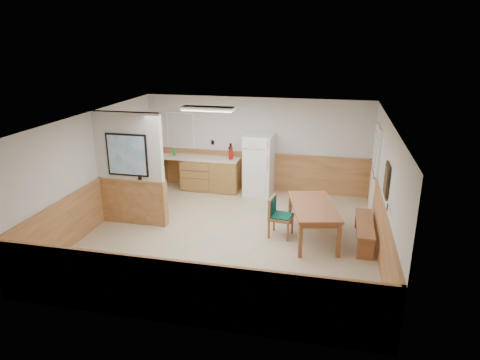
% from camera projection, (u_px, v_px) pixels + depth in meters
% --- Properties ---
extents(ground, '(6.00, 6.00, 0.00)m').
position_uv_depth(ground, '(230.00, 236.00, 8.99)').
color(ground, tan).
rests_on(ground, ground).
extents(ceiling, '(6.00, 6.00, 0.02)m').
position_uv_depth(ceiling, '(229.00, 118.00, 8.19)').
color(ceiling, silver).
rests_on(ceiling, back_wall).
extents(back_wall, '(6.00, 0.02, 2.50)m').
position_uv_depth(back_wall, '(256.00, 145.00, 11.36)').
color(back_wall, silver).
rests_on(back_wall, ground).
extents(right_wall, '(0.02, 6.00, 2.50)m').
position_uv_depth(right_wall, '(385.00, 191.00, 7.97)').
color(right_wall, silver).
rests_on(right_wall, ground).
extents(left_wall, '(0.02, 6.00, 2.50)m').
position_uv_depth(left_wall, '(94.00, 170.00, 9.20)').
color(left_wall, silver).
rests_on(left_wall, ground).
extents(wainscot_back, '(6.00, 0.04, 1.00)m').
position_uv_depth(wainscot_back, '(256.00, 172.00, 11.58)').
color(wainscot_back, tan).
rests_on(wainscot_back, ground).
extents(wainscot_right, '(0.04, 6.00, 1.00)m').
position_uv_depth(wainscot_right, '(380.00, 227.00, 8.22)').
color(wainscot_right, tan).
rests_on(wainscot_right, ground).
extents(wainscot_left, '(0.04, 6.00, 1.00)m').
position_uv_depth(wainscot_left, '(99.00, 202.00, 9.44)').
color(wainscot_left, tan).
rests_on(wainscot_left, ground).
extents(partition_wall, '(1.50, 0.20, 2.50)m').
position_uv_depth(partition_wall, '(130.00, 170.00, 9.24)').
color(partition_wall, silver).
rests_on(partition_wall, ground).
extents(kitchen_counter, '(2.20, 0.61, 1.00)m').
position_uv_depth(kitchen_counter, '(210.00, 173.00, 11.57)').
color(kitchen_counter, '#AF823E').
rests_on(kitchen_counter, ground).
extents(exterior_door, '(0.07, 1.02, 2.15)m').
position_uv_depth(exterior_door, '(374.00, 171.00, 9.80)').
color(exterior_door, white).
rests_on(exterior_door, ground).
extents(kitchen_window, '(0.80, 0.04, 1.00)m').
position_uv_depth(kitchen_window, '(181.00, 130.00, 11.68)').
color(kitchen_window, white).
rests_on(kitchen_window, back_wall).
extents(wall_painting, '(0.04, 0.50, 0.60)m').
position_uv_depth(wall_painting, '(387.00, 180.00, 7.61)').
color(wall_painting, black).
rests_on(wall_painting, right_wall).
extents(fluorescent_fixture, '(1.20, 0.30, 0.09)m').
position_uv_depth(fluorescent_fixture, '(208.00, 109.00, 9.57)').
color(fluorescent_fixture, white).
rests_on(fluorescent_fixture, ceiling).
extents(refrigerator, '(0.75, 0.74, 1.60)m').
position_uv_depth(refrigerator, '(259.00, 165.00, 11.14)').
color(refrigerator, white).
rests_on(refrigerator, ground).
extents(dining_table, '(1.20, 1.83, 0.75)m').
position_uv_depth(dining_table, '(313.00, 209.00, 8.65)').
color(dining_table, '#9C6039').
rests_on(dining_table, ground).
extents(dining_bench, '(0.35, 1.52, 0.45)m').
position_uv_depth(dining_bench, '(364.00, 227.00, 8.58)').
color(dining_bench, '#9C6039').
rests_on(dining_bench, ground).
extents(dining_chair, '(0.69, 0.51, 0.85)m').
position_uv_depth(dining_chair, '(277.00, 214.00, 8.86)').
color(dining_chair, '#9C6039').
rests_on(dining_chair, ground).
extents(fire_extinguisher, '(0.13, 0.13, 0.43)m').
position_uv_depth(fire_extinguisher, '(231.00, 152.00, 11.22)').
color(fire_extinguisher, '#B30F09').
rests_on(fire_extinguisher, kitchen_counter).
extents(soap_bottle, '(0.07, 0.07, 0.21)m').
position_uv_depth(soap_bottle, '(174.00, 152.00, 11.61)').
color(soap_bottle, '#198C2E').
rests_on(soap_bottle, kitchen_counter).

